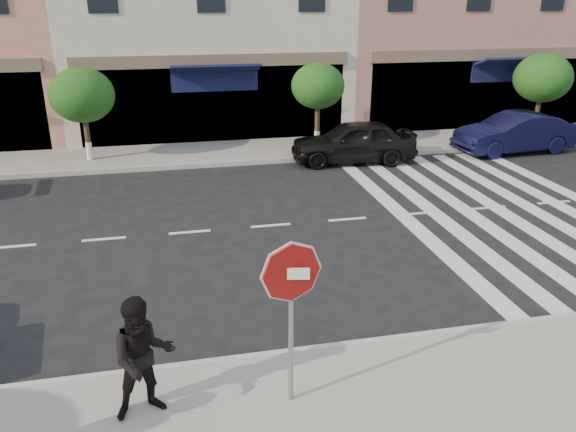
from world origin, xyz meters
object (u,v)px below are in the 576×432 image
object	(u,v)px
car_far_mid	(353,141)
car_far_right	(514,133)
walker	(143,358)
stop_sign	(291,288)

from	to	relation	value
car_far_mid	car_far_right	xyz separation A→B (m)	(6.14, 0.00, -0.00)
walker	car_far_right	bearing A→B (deg)	31.15
car_far_mid	car_far_right	distance (m)	6.14
car_far_mid	stop_sign	bearing A→B (deg)	-17.38
stop_sign	car_far_right	bearing A→B (deg)	58.24
stop_sign	car_far_mid	size ratio (longest dim) A/B	0.56
walker	car_far_right	size ratio (longest dim) A/B	0.39
walker	car_far_mid	xyz separation A→B (m)	(6.68, 11.55, -0.28)
stop_sign	car_far_right	distance (m)	16.05
stop_sign	car_far_mid	xyz separation A→B (m)	(4.77, 11.72, -1.17)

